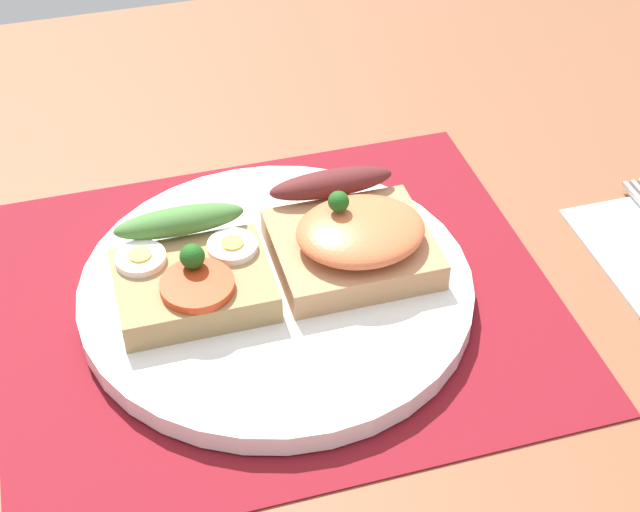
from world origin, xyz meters
TOP-DOWN VIEW (x-y plane):
  - ground_plane at (0.00, 0.00)cm, footprint 120.00×90.00cm
  - placemat at (0.00, 0.00)cm, footprint 36.59×31.19cm
  - plate at (0.00, 0.00)cm, footprint 25.96×25.96cm
  - sandwich_egg_tomato at (-5.40, 0.72)cm, footprint 9.83×9.24cm
  - sandwich_salmon at (5.52, 1.05)cm, footprint 10.36×10.59cm

SIDE VIEW (x-z plane):
  - ground_plane at x=0.00cm, z-range -3.20..0.00cm
  - placemat at x=0.00cm, z-range 0.00..0.30cm
  - plate at x=0.00cm, z-range 0.30..1.81cm
  - sandwich_egg_tomato at x=-5.40cm, z-range 1.20..5.47cm
  - sandwich_salmon at x=5.52cm, z-range 1.03..6.45cm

